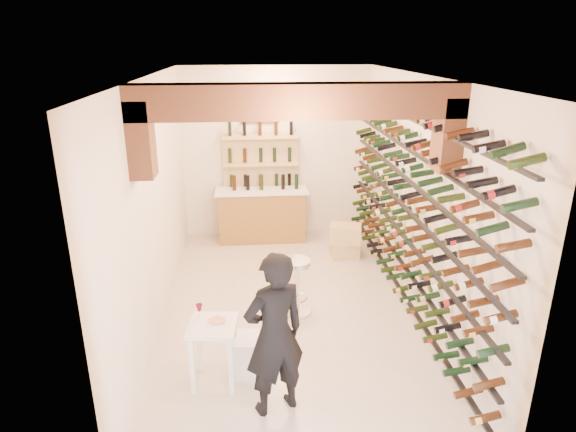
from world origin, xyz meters
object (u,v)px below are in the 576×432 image
object	(u,v)px
white_stool	(250,355)
tasting_table	(213,334)
crate_lower	(345,249)
person	(275,335)
chrome_barstool	(296,283)
back_counter	(262,213)
wine_rack	(403,203)

from	to	relation	value
white_stool	tasting_table	bearing A→B (deg)	-161.86
tasting_table	crate_lower	size ratio (longest dim) A/B	1.89
white_stool	person	distance (m)	0.93
crate_lower	tasting_table	bearing A→B (deg)	-122.98
tasting_table	chrome_barstool	bearing A→B (deg)	58.74
white_stool	crate_lower	bearing A→B (deg)	61.16
back_counter	person	size ratio (longest dim) A/B	0.97
person	chrome_barstool	xyz separation A→B (m)	(0.40, 1.88, -0.41)
wine_rack	crate_lower	distance (m)	2.25
chrome_barstool	crate_lower	xyz separation A→B (m)	(1.04, 1.82, -0.33)
wine_rack	back_counter	world-z (taller)	wine_rack
wine_rack	chrome_barstool	world-z (taller)	wine_rack
tasting_table	wine_rack	bearing A→B (deg)	36.48
wine_rack	crate_lower	world-z (taller)	wine_rack
tasting_table	back_counter	bearing A→B (deg)	86.32
person	crate_lower	size ratio (longest dim) A/B	3.71
back_counter	white_stool	bearing A→B (deg)	-93.96
back_counter	white_stool	size ratio (longest dim) A/B	3.68
back_counter	tasting_table	size ratio (longest dim) A/B	1.89
back_counter	crate_lower	world-z (taller)	back_counter
crate_lower	chrome_barstool	bearing A→B (deg)	-119.89
chrome_barstool	tasting_table	bearing A→B (deg)	-126.69
wine_rack	back_counter	size ratio (longest dim) A/B	3.35
wine_rack	tasting_table	world-z (taller)	wine_rack
person	crate_lower	world-z (taller)	person
wine_rack	tasting_table	size ratio (longest dim) A/B	6.35
back_counter	person	bearing A→B (deg)	-90.29
back_counter	person	world-z (taller)	person
wine_rack	crate_lower	xyz separation A→B (m)	(-0.41, 1.71, -1.41)
wine_rack	chrome_barstool	xyz separation A→B (m)	(-1.45, -0.10, -1.08)
person	wine_rack	bearing A→B (deg)	-155.83
back_counter	crate_lower	size ratio (longest dim) A/B	3.58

